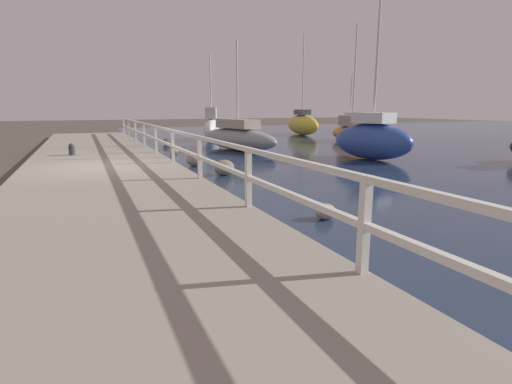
# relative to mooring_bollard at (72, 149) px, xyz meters

# --- Properties ---
(ground_plane) EXTENTS (120.00, 120.00, 0.00)m
(ground_plane) POSITION_rel_mooring_bollard_xyz_m (0.89, -3.62, -0.48)
(ground_plane) COLOR #4C473D
(dock_walkway) EXTENTS (4.59, 36.00, 0.26)m
(dock_walkway) POSITION_rel_mooring_bollard_xyz_m (0.89, -3.62, -0.35)
(dock_walkway) COLOR gray
(dock_walkway) RESTS_ON ground
(railing) EXTENTS (0.10, 32.50, 1.08)m
(railing) POSITION_rel_mooring_bollard_xyz_m (3.09, -3.62, 0.52)
(railing) COLOR silver
(railing) RESTS_ON dock_walkway
(boulder_near_dock) EXTENTS (0.40, 0.36, 0.30)m
(boulder_near_dock) POSITION_rel_mooring_bollard_xyz_m (4.09, 1.06, -0.33)
(boulder_near_dock) COLOR gray
(boulder_near_dock) RESTS_ON ground
(boulder_mid_strip) EXTENTS (0.40, 0.36, 0.30)m
(boulder_mid_strip) POSITION_rel_mooring_bollard_xyz_m (4.41, -10.60, -0.33)
(boulder_mid_strip) COLOR gray
(boulder_mid_strip) RESTS_ON ground
(boulder_water_edge) EXTENTS (0.50, 0.45, 0.37)m
(boulder_water_edge) POSITION_rel_mooring_bollard_xyz_m (4.67, 5.62, -0.29)
(boulder_water_edge) COLOR #666056
(boulder_water_edge) RESTS_ON ground
(boulder_far_strip) EXTENTS (0.61, 0.55, 0.46)m
(boulder_far_strip) POSITION_rel_mooring_bollard_xyz_m (3.99, -2.92, -0.25)
(boulder_far_strip) COLOR slate
(boulder_far_strip) RESTS_ON ground
(boulder_downstream) EXTENTS (0.63, 0.57, 0.47)m
(boulder_downstream) POSITION_rel_mooring_bollard_xyz_m (4.30, -5.20, -0.24)
(boulder_downstream) COLOR slate
(boulder_downstream) RESTS_ON ground
(mooring_bollard) EXTENTS (0.22, 0.22, 0.45)m
(mooring_bollard) POSITION_rel_mooring_bollard_xyz_m (0.00, 0.00, 0.00)
(mooring_bollard) COLOR #333338
(mooring_bollard) RESTS_ON dock_walkway
(sailboat_yellow) EXTENTS (2.12, 5.97, 7.29)m
(sailboat_yellow) POSITION_rel_mooring_bollard_xyz_m (15.74, 10.06, 0.34)
(sailboat_yellow) COLOR gold
(sailboat_yellow) RESTS_ON water_surface
(sailboat_red) EXTENTS (2.07, 3.45, 4.57)m
(sailboat_red) POSITION_rel_mooring_bollard_xyz_m (21.07, 11.34, 0.11)
(sailboat_red) COLOR red
(sailboat_red) RESTS_ON water_surface
(sailboat_blue) EXTENTS (2.24, 3.74, 6.18)m
(sailboat_blue) POSITION_rel_mooring_bollard_xyz_m (10.91, -3.92, 0.32)
(sailboat_blue) COLOR #2D4C9E
(sailboat_blue) RESTS_ON water_surface
(sailboat_orange) EXTENTS (2.24, 4.73, 6.69)m
(sailboat_orange) POSITION_rel_mooring_bollard_xyz_m (15.20, 3.14, 0.14)
(sailboat_orange) COLOR orange
(sailboat_orange) RESTS_ON water_surface
(sailboat_white) EXTENTS (2.35, 4.39, 5.27)m
(sailboat_white) POSITION_rel_mooring_bollard_xyz_m (8.04, 8.21, 0.35)
(sailboat_white) COLOR white
(sailboat_white) RESTS_ON water_surface
(sailboat_gray) EXTENTS (2.72, 5.90, 5.07)m
(sailboat_gray) POSITION_rel_mooring_bollard_xyz_m (7.34, 1.64, 0.14)
(sailboat_gray) COLOR gray
(sailboat_gray) RESTS_ON water_surface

